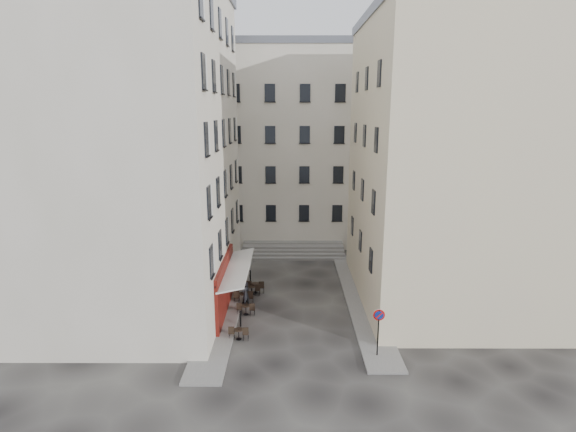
{
  "coord_description": "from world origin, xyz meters",
  "views": [
    {
      "loc": [
        -0.34,
        -25.56,
        12.65
      ],
      "look_at": [
        -0.42,
        4.0,
        5.61
      ],
      "focal_mm": 28.0,
      "sensor_mm": 36.0,
      "label": 1
    }
  ],
  "objects_px": {
    "no_parking_sign": "(379,324)",
    "bistro_table_a": "(239,333)",
    "pedestrian": "(246,294)",
    "bistro_table_b": "(246,309)"
  },
  "relations": [
    {
      "from": "bistro_table_b",
      "to": "pedestrian",
      "type": "distance_m",
      "value": 1.51
    },
    {
      "from": "no_parking_sign",
      "to": "pedestrian",
      "type": "xyz_separation_m",
      "value": [
        -7.46,
        6.38,
        -1.1
      ]
    },
    {
      "from": "bistro_table_b",
      "to": "bistro_table_a",
      "type": "bearing_deg",
      "value": -92.02
    },
    {
      "from": "no_parking_sign",
      "to": "pedestrian",
      "type": "relative_size",
      "value": 1.67
    },
    {
      "from": "no_parking_sign",
      "to": "pedestrian",
      "type": "distance_m",
      "value": 9.88
    },
    {
      "from": "no_parking_sign",
      "to": "pedestrian",
      "type": "height_order",
      "value": "no_parking_sign"
    },
    {
      "from": "bistro_table_a",
      "to": "pedestrian",
      "type": "distance_m",
      "value": 4.58
    },
    {
      "from": "bistro_table_b",
      "to": "pedestrian",
      "type": "xyz_separation_m",
      "value": [
        -0.13,
        1.45,
        0.39
      ]
    },
    {
      "from": "no_parking_sign",
      "to": "bistro_table_b",
      "type": "height_order",
      "value": "no_parking_sign"
    },
    {
      "from": "no_parking_sign",
      "to": "bistro_table_a",
      "type": "xyz_separation_m",
      "value": [
        -7.44,
        1.81,
        -1.5
      ]
    }
  ]
}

